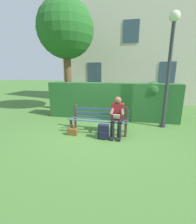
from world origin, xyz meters
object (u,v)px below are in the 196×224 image
(tree, at_px, (64,32))
(lamp_post, at_px, (170,57))
(person_seated, at_px, (117,115))
(backpack, at_px, (103,132))
(park_bench, at_px, (99,119))
(handbag, at_px, (72,131))

(tree, distance_m, lamp_post, 4.80)
(tree, bearing_deg, person_seated, 135.35)
(tree, bearing_deg, backpack, 128.02)
(tree, relative_size, backpack, 11.91)
(backpack, bearing_deg, park_bench, -66.00)
(tree, height_order, lamp_post, tree)
(tree, bearing_deg, lamp_post, 158.70)
(tree, relative_size, lamp_post, 1.37)
(park_bench, relative_size, handbag, 5.41)
(park_bench, height_order, tree, tree)
(handbag, bearing_deg, tree, -64.72)
(person_seated, xyz_separation_m, tree, (2.77, -2.74, 3.05))
(backpack, bearing_deg, tree, -51.98)
(person_seated, bearing_deg, tree, -44.65)
(park_bench, bearing_deg, tree, -49.57)
(person_seated, height_order, lamp_post, lamp_post)
(park_bench, height_order, backpack, park_bench)
(backpack, xyz_separation_m, lamp_post, (-1.88, -1.42, 2.14))
(tree, xyz_separation_m, handbag, (-1.44, 3.06, -3.55))
(park_bench, bearing_deg, handbag, 33.56)
(tree, xyz_separation_m, backpack, (-2.42, 3.10, -3.46))
(tree, xyz_separation_m, lamp_post, (-4.30, 1.68, -1.32))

